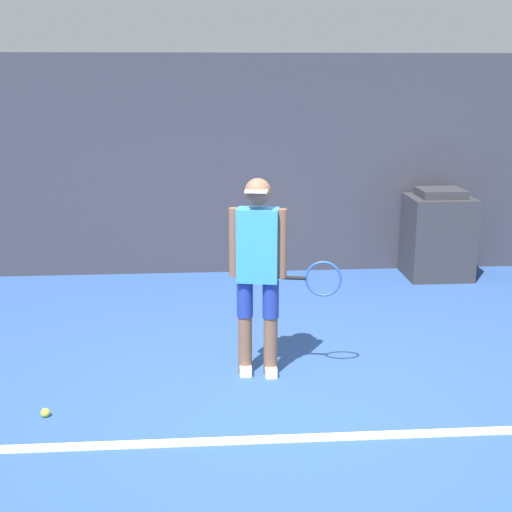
# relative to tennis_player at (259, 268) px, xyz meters

# --- Properties ---
(ground_plane) EXTENTS (24.00, 24.00, 0.00)m
(ground_plane) POSITION_rel_tennis_player_xyz_m (0.16, -0.60, -0.95)
(ground_plane) COLOR #2D5193
(back_wall) EXTENTS (24.00, 0.10, 2.75)m
(back_wall) POSITION_rel_tennis_player_xyz_m (0.16, 3.27, 0.43)
(back_wall) COLOR #383842
(back_wall) RESTS_ON ground_plane
(court_baseline) EXTENTS (21.60, 0.10, 0.01)m
(court_baseline) POSITION_rel_tennis_player_xyz_m (0.16, -1.16, -0.94)
(court_baseline) COLOR white
(court_baseline) RESTS_ON ground_plane
(tennis_player) EXTENTS (0.93, 0.32, 1.70)m
(tennis_player) POSITION_rel_tennis_player_xyz_m (0.00, 0.00, 0.00)
(tennis_player) COLOR brown
(tennis_player) RESTS_ON ground_plane
(tennis_ball) EXTENTS (0.07, 0.07, 0.07)m
(tennis_ball) POSITION_rel_tennis_player_xyz_m (-1.68, -0.68, -0.91)
(tennis_ball) COLOR #D1E533
(tennis_ball) RESTS_ON ground_plane
(covered_chair) EXTENTS (0.78, 0.70, 1.13)m
(covered_chair) POSITION_rel_tennis_player_xyz_m (2.48, 2.82, -0.41)
(covered_chair) COLOR #333338
(covered_chair) RESTS_ON ground_plane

